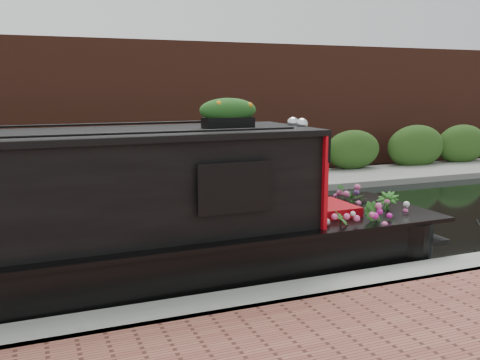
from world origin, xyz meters
name	(u,v)px	position (x,y,z in m)	size (l,w,h in m)	color
ground	(203,239)	(0.00, 0.00, 0.00)	(80.00, 80.00, 0.00)	black
near_bank_coping	(289,310)	(0.00, -3.30, 0.00)	(40.00, 0.60, 0.50)	gray
far_bank_path	(151,195)	(0.00, 4.20, 0.00)	(40.00, 2.40, 0.34)	gray
far_hedge	(143,189)	(0.00, 5.10, 0.00)	(40.00, 1.10, 2.80)	#294D19
far_brick_wall	(128,177)	(0.00, 7.20, 0.00)	(40.00, 1.00, 8.00)	#51261B
rope_fender	(412,240)	(3.00, -1.93, 0.17)	(0.35, 0.35, 0.37)	brown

